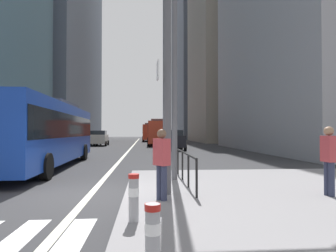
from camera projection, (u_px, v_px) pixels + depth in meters
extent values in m
plane|color=#303033|center=(129.00, 150.00, 28.31)|extent=(160.00, 160.00, 0.00)
cube|color=gray|center=(296.00, 196.00, 7.80)|extent=(9.00, 10.00, 0.15)
cube|color=silver|center=(2.00, 252.00, 4.34)|extent=(0.45, 3.20, 0.01)
cube|color=silver|center=(65.00, 251.00, 4.41)|extent=(0.45, 3.20, 0.01)
cube|color=silver|center=(126.00, 249.00, 4.48)|extent=(0.45, 3.20, 0.01)
cube|color=silver|center=(185.00, 247.00, 4.55)|extent=(0.45, 3.20, 0.01)
cube|color=silver|center=(242.00, 245.00, 4.62)|extent=(0.45, 3.20, 0.01)
cube|color=beige|center=(133.00, 146.00, 38.28)|extent=(0.20, 80.00, 0.01)
cube|color=slate|center=(77.00, 42.00, 76.59)|extent=(10.12, 17.11, 49.98)
cube|color=gray|center=(229.00, 21.00, 54.87)|extent=(12.72, 19.30, 44.52)
cube|color=slate|center=(203.00, 36.00, 78.95)|extent=(13.28, 20.14, 54.69)
cube|color=#14389E|center=(45.00, 133.00, 14.62)|extent=(2.82, 12.20, 2.75)
cube|color=black|center=(45.00, 126.00, 14.63)|extent=(2.86, 11.96, 1.10)
cube|color=#4C4C51|center=(55.00, 105.00, 16.46)|extent=(1.87, 4.41, 0.30)
cylinder|color=black|center=(46.00, 167.00, 10.86)|extent=(0.33, 1.01, 1.00)
cylinder|color=black|center=(84.00, 152.00, 18.58)|extent=(0.33, 1.01, 1.00)
cylinder|color=black|center=(44.00, 152.00, 18.33)|extent=(0.33, 1.01, 1.00)
cylinder|color=black|center=(1.00, 159.00, 16.08)|extent=(0.23, 0.64, 0.64)
cube|color=red|center=(157.00, 132.00, 40.30)|extent=(2.66, 10.99, 2.75)
cube|color=black|center=(157.00, 130.00, 40.31)|extent=(2.69, 10.77, 1.10)
cube|color=#4C4C51|center=(158.00, 121.00, 38.69)|extent=(1.81, 3.97, 0.30)
cylinder|color=black|center=(149.00, 141.00, 43.70)|extent=(0.31, 1.00, 1.00)
cylinder|color=black|center=(165.00, 140.00, 43.85)|extent=(0.31, 1.00, 1.00)
cylinder|color=black|center=(149.00, 142.00, 36.71)|extent=(0.31, 1.00, 1.00)
cylinder|color=black|center=(168.00, 142.00, 36.86)|extent=(0.31, 1.00, 1.00)
cube|color=red|center=(150.00, 132.00, 57.51)|extent=(2.63, 10.55, 2.75)
cube|color=black|center=(150.00, 130.00, 57.52)|extent=(2.66, 10.34, 1.10)
cube|color=#4C4C51|center=(150.00, 124.00, 55.96)|extent=(1.80, 3.81, 0.30)
cylinder|color=black|center=(144.00, 138.00, 60.76)|extent=(0.31, 1.00, 1.00)
cylinder|color=black|center=(155.00, 138.00, 60.92)|extent=(0.31, 1.00, 1.00)
cylinder|color=black|center=(143.00, 139.00, 54.05)|extent=(0.31, 1.00, 1.00)
cylinder|color=black|center=(156.00, 139.00, 54.20)|extent=(0.31, 1.00, 1.00)
cube|color=silver|center=(92.00, 139.00, 39.42)|extent=(1.90, 4.06, 1.10)
cube|color=black|center=(92.00, 133.00, 39.59)|extent=(1.56, 2.21, 0.52)
cylinder|color=black|center=(97.00, 143.00, 38.10)|extent=(0.24, 0.65, 0.64)
cylinder|color=black|center=(82.00, 143.00, 38.01)|extent=(0.24, 0.65, 0.64)
cylinder|color=black|center=(101.00, 142.00, 40.82)|extent=(0.24, 0.65, 0.64)
cylinder|color=black|center=(87.00, 142.00, 40.73)|extent=(0.24, 0.65, 0.64)
cube|color=black|center=(174.00, 141.00, 28.89)|extent=(1.80, 4.01, 1.10)
cube|color=black|center=(174.00, 133.00, 28.75)|extent=(1.50, 2.17, 0.52)
cylinder|color=black|center=(164.00, 146.00, 30.16)|extent=(0.22, 0.64, 0.64)
cylinder|color=black|center=(182.00, 146.00, 30.31)|extent=(0.22, 0.64, 0.64)
cylinder|color=black|center=(166.00, 148.00, 27.45)|extent=(0.22, 0.64, 0.64)
cylinder|color=black|center=(185.00, 147.00, 27.59)|extent=(0.22, 0.64, 0.64)
cube|color=#232838|center=(169.00, 141.00, 29.60)|extent=(1.92, 4.37, 1.10)
cube|color=black|center=(169.00, 133.00, 29.47)|extent=(1.57, 2.38, 0.52)
cylinder|color=black|center=(160.00, 146.00, 31.02)|extent=(0.24, 0.65, 0.64)
cylinder|color=black|center=(177.00, 146.00, 31.10)|extent=(0.24, 0.65, 0.64)
cylinder|color=black|center=(160.00, 147.00, 28.09)|extent=(0.24, 0.65, 0.64)
cylinder|color=black|center=(180.00, 147.00, 28.17)|extent=(0.24, 0.65, 0.64)
cube|color=#B2A899|center=(100.00, 139.00, 37.93)|extent=(1.89, 4.50, 1.10)
cube|color=black|center=(100.00, 133.00, 38.10)|extent=(1.56, 2.44, 0.52)
cylinder|color=black|center=(106.00, 144.00, 36.51)|extent=(0.24, 0.65, 0.64)
cylinder|color=black|center=(91.00, 144.00, 36.32)|extent=(0.24, 0.65, 0.64)
cylinder|color=black|center=(108.00, 143.00, 39.52)|extent=(0.24, 0.65, 0.64)
cylinder|color=black|center=(94.00, 143.00, 39.34)|extent=(0.24, 0.65, 0.64)
cylinder|color=#515156|center=(167.00, 80.00, 7.82)|extent=(0.22, 0.22, 6.00)
cube|color=white|center=(158.00, 70.00, 7.63)|extent=(0.04, 0.60, 0.44)
cylinder|color=#56565B|center=(174.00, 63.00, 10.22)|extent=(0.20, 0.20, 8.00)
cylinder|color=#99999E|center=(153.00, 236.00, 3.52)|extent=(0.18, 0.18, 0.77)
cylinder|color=white|center=(153.00, 228.00, 3.53)|extent=(0.19, 0.19, 0.14)
cylinder|color=#B21E19|center=(153.00, 207.00, 3.53)|extent=(0.20, 0.20, 0.08)
cylinder|color=#99999E|center=(134.00, 198.00, 5.37)|extent=(0.18, 0.18, 0.86)
cylinder|color=white|center=(134.00, 192.00, 5.37)|extent=(0.19, 0.19, 0.15)
cylinder|color=#B21E19|center=(134.00, 176.00, 5.38)|extent=(0.20, 0.20, 0.08)
cylinder|color=black|center=(197.00, 179.00, 7.28)|extent=(0.06, 0.06, 0.95)
cylinder|color=black|center=(188.00, 171.00, 8.66)|extent=(0.06, 0.06, 0.95)
cylinder|color=black|center=(182.00, 166.00, 10.04)|extent=(0.06, 0.06, 0.95)
cylinder|color=black|center=(178.00, 162.00, 11.42)|extent=(0.06, 0.06, 0.95)
cylinder|color=black|center=(185.00, 153.00, 9.36)|extent=(0.06, 4.15, 0.06)
cylinder|color=#2D334C|center=(164.00, 183.00, 6.99)|extent=(0.15, 0.15, 0.83)
cylinder|color=#2D334C|center=(160.00, 182.00, 7.11)|extent=(0.15, 0.15, 0.83)
cube|color=#B73D42|center=(162.00, 152.00, 7.07)|extent=(0.42, 0.45, 0.64)
sphere|color=brown|center=(162.00, 134.00, 7.08)|extent=(0.23, 0.23, 0.23)
cylinder|color=#2D334C|center=(327.00, 178.00, 7.61)|extent=(0.15, 0.15, 0.86)
cylinder|color=#2D334C|center=(331.00, 179.00, 7.45)|extent=(0.15, 0.15, 0.86)
cube|color=#B73D42|center=(329.00, 149.00, 7.54)|extent=(0.27, 0.40, 0.66)
sphere|color=#9E7556|center=(329.00, 131.00, 7.55)|extent=(0.24, 0.24, 0.24)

